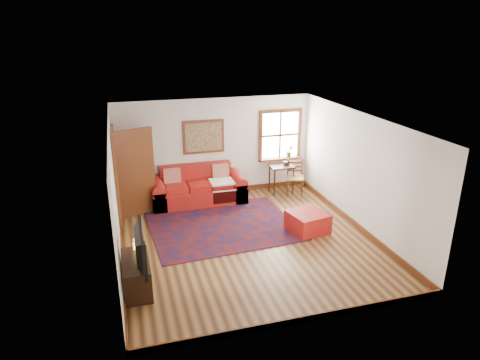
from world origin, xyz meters
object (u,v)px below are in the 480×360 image
object	(u,v)px
ladder_back_chair	(295,176)
media_cabinet	(136,275)
red_leather_sofa	(198,190)
side_table	(281,170)
red_ottoman	(308,222)

from	to	relation	value
ladder_back_chair	media_cabinet	distance (m)	5.36
red_leather_sofa	ladder_back_chair	size ratio (longest dim) A/B	2.49
side_table	ladder_back_chair	world-z (taller)	ladder_back_chair
red_ottoman	red_leather_sofa	bearing A→B (deg)	119.51
side_table	ladder_back_chair	bearing A→B (deg)	-31.84
red_ottoman	side_table	size ratio (longest dim) A/B	1.00
red_ottoman	ladder_back_chair	size ratio (longest dim) A/B	0.80
red_leather_sofa	red_ottoman	distance (m)	2.98
red_leather_sofa	side_table	bearing A→B (deg)	0.35
red_leather_sofa	side_table	distance (m)	2.24
side_table	media_cabinet	size ratio (longest dim) A/B	0.75
red_leather_sofa	side_table	xyz separation A→B (m)	(2.22, 0.01, 0.32)
media_cabinet	red_leather_sofa	bearing A→B (deg)	63.70
side_table	ladder_back_chair	xyz separation A→B (m)	(0.30, -0.19, -0.12)
ladder_back_chair	media_cabinet	size ratio (longest dim) A/B	0.93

